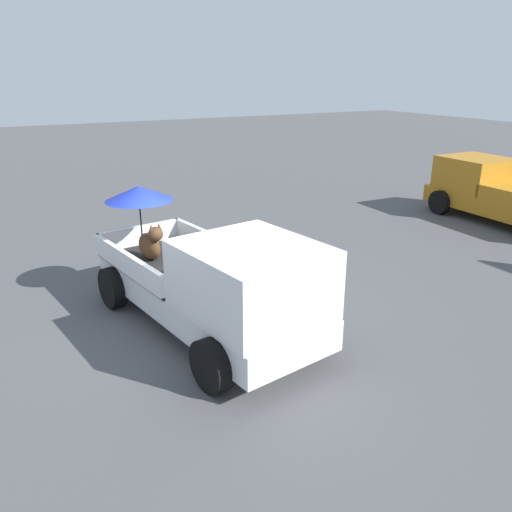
% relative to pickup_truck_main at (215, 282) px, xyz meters
% --- Properties ---
extents(ground_plane, '(80.00, 80.00, 0.00)m').
position_rel_pickup_truck_main_xyz_m(ground_plane, '(-0.39, -0.05, -0.97)').
color(ground_plane, '#4C4C4F').
extents(pickup_truck_main, '(5.28, 2.90, 2.29)m').
position_rel_pickup_truck_main_xyz_m(pickup_truck_main, '(0.00, 0.00, 0.00)').
color(pickup_truck_main, black).
rests_on(pickup_truck_main, ground).
extents(pickup_truck_red, '(4.85, 2.28, 1.80)m').
position_rel_pickup_truck_main_xyz_m(pickup_truck_red, '(-2.46, 10.52, -0.10)').
color(pickup_truck_red, black).
rests_on(pickup_truck_red, ground).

